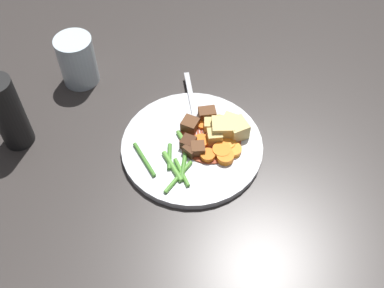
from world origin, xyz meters
name	(u,v)px	position (x,y,z in m)	size (l,w,h in m)	color
ground_plane	(192,148)	(0.00, 0.00, 0.00)	(3.00, 3.00, 0.00)	#383330
dinner_plate	(192,146)	(0.00, 0.00, 0.01)	(0.26, 0.26, 0.01)	white
stew_sauce	(210,139)	(0.03, -0.01, 0.01)	(0.11, 0.11, 0.00)	#93381E
carrot_slice_0	(225,157)	(0.03, -0.06, 0.02)	(0.03, 0.03, 0.01)	orange
carrot_slice_1	(203,124)	(0.04, 0.03, 0.02)	(0.03, 0.03, 0.01)	orange
carrot_slice_2	(222,151)	(0.04, -0.04, 0.02)	(0.03, 0.03, 0.01)	orange
carrot_slice_3	(208,156)	(0.01, -0.04, 0.02)	(0.03, 0.03, 0.01)	orange
carrot_slice_4	(233,150)	(0.05, -0.05, 0.02)	(0.03, 0.03, 0.01)	orange
carrot_slice_5	(201,141)	(0.02, -0.01, 0.02)	(0.03, 0.03, 0.01)	orange
carrot_slice_6	(226,143)	(0.05, -0.03, 0.02)	(0.03, 0.03, 0.01)	orange
carrot_slice_7	(219,123)	(0.07, 0.02, 0.02)	(0.03, 0.03, 0.01)	orange
potato_chunk_0	(212,125)	(0.05, 0.01, 0.02)	(0.03, 0.02, 0.02)	#DBBC6B
potato_chunk_1	(223,129)	(0.06, -0.01, 0.03)	(0.04, 0.04, 0.03)	#E5CC7A
potato_chunk_2	(215,137)	(0.04, -0.01, 0.03)	(0.03, 0.03, 0.02)	#DBBC6B
potato_chunk_3	(230,124)	(0.08, 0.00, 0.03)	(0.03, 0.02, 0.03)	#E5CC7A
potato_chunk_4	(237,129)	(0.08, -0.02, 0.03)	(0.04, 0.03, 0.03)	#E5CC7A
meat_chunk_0	(188,143)	(-0.01, 0.00, 0.02)	(0.02, 0.02, 0.02)	#4C2B19
meat_chunk_1	(207,114)	(0.05, 0.04, 0.02)	(0.02, 0.03, 0.02)	brown
meat_chunk_2	(191,150)	(-0.01, -0.02, 0.02)	(0.02, 0.02, 0.02)	#56331E
meat_chunk_3	(190,125)	(0.01, 0.03, 0.02)	(0.03, 0.03, 0.02)	brown
meat_chunk_4	(199,148)	(0.00, -0.02, 0.02)	(0.02, 0.02, 0.02)	brown
green_bean_0	(178,177)	(-0.06, -0.05, 0.02)	(0.01, 0.01, 0.08)	#599E38
green_bean_1	(185,143)	(-0.01, 0.01, 0.02)	(0.01, 0.01, 0.06)	#66AD42
green_bean_2	(172,166)	(-0.06, -0.03, 0.02)	(0.01, 0.01, 0.07)	#66AD42
green_bean_3	(144,159)	(-0.09, 0.01, 0.02)	(0.01, 0.01, 0.08)	#4C8E33
green_bean_4	(182,172)	(-0.05, -0.05, 0.02)	(0.01, 0.01, 0.06)	#599E38
green_bean_5	(170,157)	(-0.05, -0.01, 0.02)	(0.01, 0.01, 0.05)	#4C8E33
green_bean_6	(184,163)	(-0.03, -0.03, 0.02)	(0.01, 0.01, 0.07)	#4C8E33
fork	(193,107)	(0.05, 0.08, 0.02)	(0.08, 0.17, 0.00)	silver
water_glass	(77,60)	(-0.11, 0.27, 0.05)	(0.07, 0.07, 0.10)	silver
pepper_mill	(8,113)	(-0.27, 0.18, 0.07)	(0.05, 0.05, 0.15)	black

